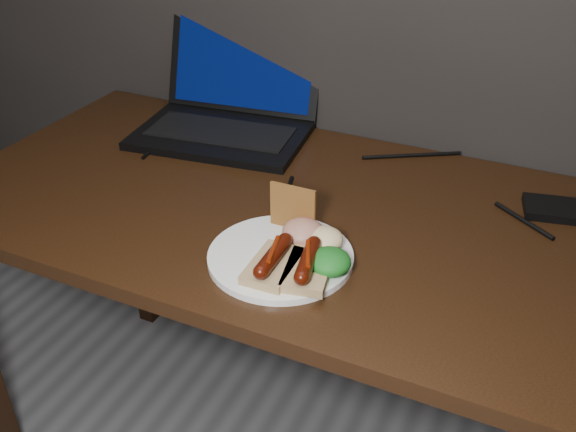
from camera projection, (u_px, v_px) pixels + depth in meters
The scene contains 11 objects.
desk at pixel (296, 244), 1.28m from camera, with size 1.40×0.70×0.75m.
laptop at pixel (230, 108), 1.51m from camera, with size 0.42×0.38×0.25m.
hard_drive at pixel (553, 209), 1.21m from camera, with size 0.11×0.08×0.02m, color black.
desk_cables at pixel (327, 171), 1.35m from camera, with size 0.89×0.44×0.01m.
plate at pixel (281, 257), 1.08m from camera, with size 0.25×0.25×0.01m, color white.
bread_sausage_center at pixel (273, 261), 1.03m from camera, with size 0.07×0.12×0.04m.
bread_sausage_right at pixel (308, 266), 1.02m from camera, with size 0.09×0.13×0.04m.
crispbread at pixel (293, 207), 1.12m from camera, with size 0.09×0.01×0.09m, color #A76F2D.
salad_greens at pixel (330, 262), 1.03m from camera, with size 0.07×0.07×0.04m, color #105115.
salsa_mound at pixel (303, 232), 1.10m from camera, with size 0.07×0.07×0.04m, color maroon.
coleslaw_mound at pixel (324, 239), 1.08m from camera, with size 0.06×0.06×0.04m, color silver.
Camera 1 is at (0.43, 0.41, 1.39)m, focal length 40.00 mm.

